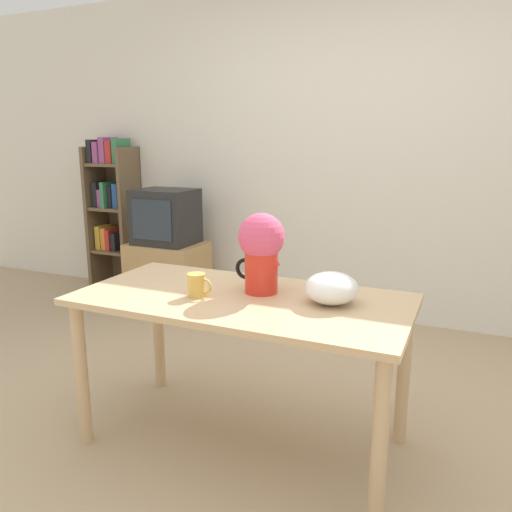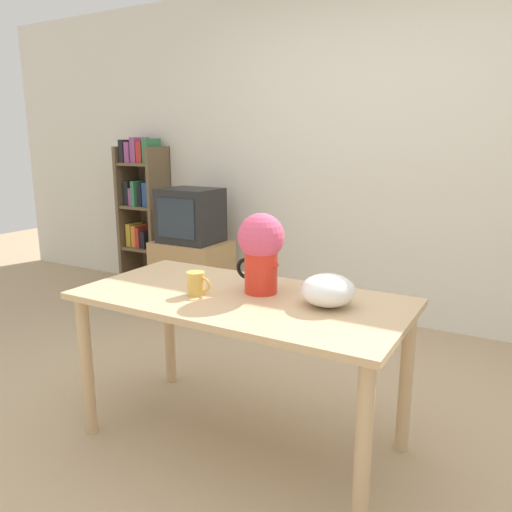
% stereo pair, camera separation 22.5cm
% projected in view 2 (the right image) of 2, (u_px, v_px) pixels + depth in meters
% --- Properties ---
extents(ground_plane, '(12.00, 12.00, 0.00)m').
position_uv_depth(ground_plane, '(237.00, 444.00, 2.36)').
color(ground_plane, tan).
extents(wall_back, '(8.00, 0.05, 2.60)m').
position_uv_depth(wall_back, '(376.00, 154.00, 3.76)').
color(wall_back, silver).
rests_on(wall_back, ground_plane).
extents(table, '(1.48, 0.73, 0.72)m').
position_uv_depth(table, '(241.00, 317.00, 2.25)').
color(table, tan).
rests_on(table, ground_plane).
extents(flower_vase, '(0.23, 0.21, 0.36)m').
position_uv_depth(flower_vase, '(261.00, 247.00, 2.23)').
color(flower_vase, red).
rests_on(flower_vase, table).
extents(coffee_mug, '(0.12, 0.08, 0.10)m').
position_uv_depth(coffee_mug, '(196.00, 283.00, 2.23)').
color(coffee_mug, gold).
rests_on(coffee_mug, table).
extents(white_bowl, '(0.23, 0.23, 0.14)m').
position_uv_depth(white_bowl, '(328.00, 290.00, 2.07)').
color(white_bowl, white).
rests_on(white_bowl, table).
extents(tv_stand, '(0.61, 0.45, 0.56)m').
position_uv_depth(tv_stand, '(192.00, 274.00, 4.29)').
color(tv_stand, tan).
rests_on(tv_stand, ground_plane).
extents(tv_set, '(0.47, 0.40, 0.45)m').
position_uv_depth(tv_set, '(191.00, 215.00, 4.18)').
color(tv_set, black).
rests_on(tv_set, tv_stand).
extents(bookshelf, '(0.44, 0.32, 1.43)m').
position_uv_depth(bookshelf, '(144.00, 204.00, 4.79)').
color(bookshelf, brown).
rests_on(bookshelf, ground_plane).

